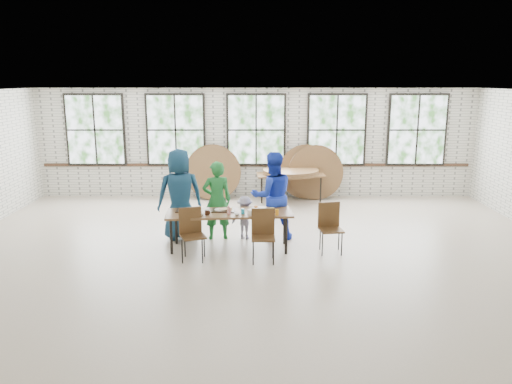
{
  "coord_description": "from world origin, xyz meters",
  "views": [
    {
      "loc": [
        0.01,
        -9.21,
        3.23
      ],
      "look_at": [
        0.0,
        0.4,
        1.05
      ],
      "focal_mm": 35.0,
      "sensor_mm": 36.0,
      "label": 1
    }
  ],
  "objects_px": {
    "chair_near_left": "(192,229)",
    "chair_near_right": "(263,231)",
    "dining_table": "(229,215)",
    "storage_table": "(291,176)"
  },
  "relations": [
    {
      "from": "dining_table",
      "to": "chair_near_left",
      "type": "relative_size",
      "value": 2.59
    },
    {
      "from": "chair_near_left",
      "to": "chair_near_right",
      "type": "bearing_deg",
      "value": -24.39
    },
    {
      "from": "dining_table",
      "to": "storage_table",
      "type": "distance_m",
      "value": 4.18
    },
    {
      "from": "chair_near_right",
      "to": "storage_table",
      "type": "xyz_separation_m",
      "value": [
        0.8,
        4.53,
        0.13
      ]
    },
    {
      "from": "chair_near_left",
      "to": "chair_near_right",
      "type": "distance_m",
      "value": 1.31
    },
    {
      "from": "chair_near_left",
      "to": "chair_near_right",
      "type": "xyz_separation_m",
      "value": [
        1.3,
        -0.08,
        0.0
      ]
    },
    {
      "from": "dining_table",
      "to": "chair_near_right",
      "type": "xyz_separation_m",
      "value": [
        0.64,
        -0.61,
        -0.13
      ]
    },
    {
      "from": "chair_near_left",
      "to": "storage_table",
      "type": "bearing_deg",
      "value": 43.83
    },
    {
      "from": "dining_table",
      "to": "chair_near_left",
      "type": "xyz_separation_m",
      "value": [
        -0.66,
        -0.53,
        -0.13
      ]
    },
    {
      "from": "dining_table",
      "to": "chair_near_right",
      "type": "relative_size",
      "value": 2.59
    }
  ]
}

